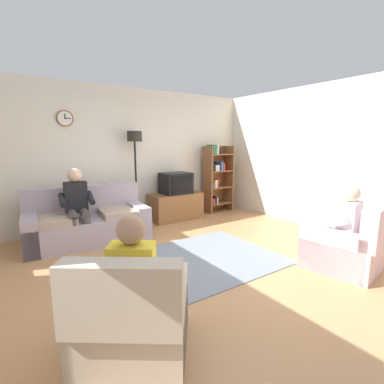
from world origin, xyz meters
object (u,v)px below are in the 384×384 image
(armchair_near_window, at_px, (134,319))
(armchair_near_bookshelf, at_px, (346,247))
(bookshelf, at_px, (216,177))
(floor_lamp, at_px, (135,152))
(person_on_couch, at_px, (77,203))
(tv_stand, at_px, (175,206))
(couch, at_px, (88,223))
(tv, at_px, (176,183))
(person_in_right_armchair, at_px, (341,223))
(person_in_left_armchair, at_px, (135,276))

(armchair_near_window, bearing_deg, armchair_near_bookshelf, -2.46)
(bookshelf, xyz_separation_m, armchair_near_bookshelf, (-0.59, -3.43, -0.54))
(floor_lamp, xyz_separation_m, person_on_couch, (-1.26, -0.60, -0.75))
(tv_stand, distance_m, armchair_near_window, 3.98)
(person_on_couch, bearing_deg, tv_stand, 13.38)
(tv_stand, xyz_separation_m, floor_lamp, (-0.84, 0.10, 1.17))
(couch, height_order, tv_stand, couch)
(tv, distance_m, person_in_right_armchair, 3.30)
(armchair_near_bookshelf, relative_size, person_on_couch, 0.81)
(tv, height_order, person_on_couch, person_on_couch)
(armchair_near_window, height_order, person_on_couch, person_on_couch)
(person_in_right_armchair, bearing_deg, person_on_couch, 133.97)
(couch, relative_size, bookshelf, 1.24)
(floor_lamp, bearing_deg, armchair_near_bookshelf, -67.55)
(tv, height_order, person_in_left_armchair, person_in_left_armchair)
(couch, xyz_separation_m, tv, (1.93, 0.37, 0.47))
(armchair_near_window, bearing_deg, person_in_left_armchair, 54.35)
(couch, distance_m, tv_stand, 1.97)
(tv_stand, xyz_separation_m, person_in_left_armchair, (-2.27, -3.16, 0.32))
(tv_stand, distance_m, floor_lamp, 1.45)
(tv, height_order, bookshelf, bookshelf)
(armchair_near_bookshelf, distance_m, person_on_couch, 3.94)
(person_on_couch, distance_m, person_in_left_armchair, 2.67)
(floor_lamp, bearing_deg, armchair_near_window, -113.85)
(person_on_couch, xyz_separation_m, person_in_right_armchair, (2.67, -2.77, -0.09))
(armchair_near_window, xyz_separation_m, person_in_right_armchair, (2.88, -0.04, 0.32))
(armchair_near_window, distance_m, person_in_left_armchair, 0.33)
(floor_lamp, bearing_deg, couch, -155.75)
(couch, bearing_deg, armchair_near_bookshelf, -49.72)
(tv, distance_m, person_on_couch, 2.16)
(couch, bearing_deg, armchair_near_window, -97.74)
(floor_lamp, relative_size, person_in_right_armchair, 1.65)
(person_on_couch, bearing_deg, floor_lamp, 25.47)
(person_in_right_armchair, bearing_deg, person_in_left_armchair, 177.79)
(armchair_near_bookshelf, bearing_deg, armchair_near_window, 177.54)
(bookshelf, relative_size, armchair_near_window, 1.34)
(armchair_near_window, bearing_deg, floor_lamp, 66.15)
(couch, bearing_deg, bookshelf, 8.47)
(couch, xyz_separation_m, person_in_left_armchair, (-0.33, -2.77, 0.29))
(tv_stand, bearing_deg, couch, -168.57)
(couch, xyz_separation_m, bookshelf, (3.10, 0.46, 0.52))
(tv_stand, height_order, person_in_left_armchair, person_in_left_armchair)
(tv_stand, bearing_deg, armchair_near_window, -125.64)
(person_in_left_armchair, bearing_deg, floor_lamp, 66.45)
(tv, xyz_separation_m, person_in_right_armchair, (0.57, -3.24, -0.18))
(tv, xyz_separation_m, floor_lamp, (-0.84, 0.12, 0.67))
(floor_lamp, height_order, person_on_couch, floor_lamp)
(tv, bearing_deg, person_on_couch, -167.25)
(tv, bearing_deg, person_in_left_armchair, -125.85)
(person_in_left_armchair, bearing_deg, armchair_near_window, -125.65)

